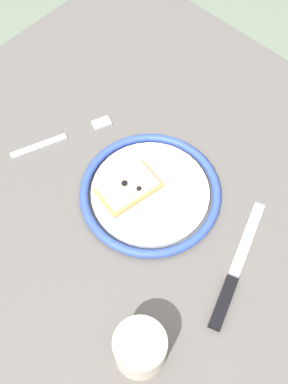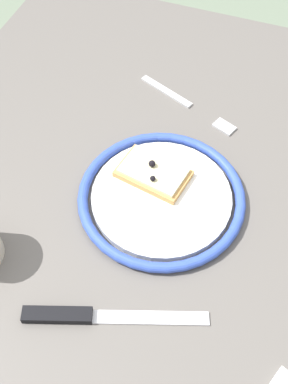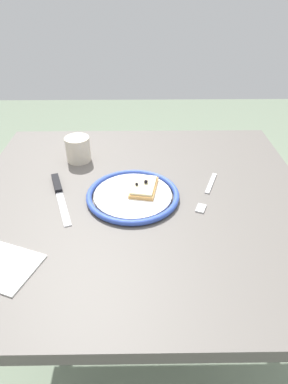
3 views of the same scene
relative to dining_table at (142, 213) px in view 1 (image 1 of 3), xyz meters
name	(u,v)px [view 1 (image 1 of 3)]	position (x,y,z in m)	size (l,w,h in m)	color
ground_plane	(143,308)	(0.00, 0.00, -0.66)	(6.00, 6.00, 0.00)	slate
dining_table	(142,213)	(0.00, 0.00, 0.00)	(0.93, 0.87, 0.76)	#5B5651
plate	(152,191)	(0.02, 0.00, 0.11)	(0.25, 0.25, 0.02)	white
pizza_slice_near	(128,187)	(-0.01, -0.02, 0.12)	(0.08, 0.12, 0.03)	tan
knife	(230,284)	(0.23, -0.04, 0.10)	(0.10, 0.23, 0.01)	silver
fork	(63,137)	(-0.19, -0.02, 0.10)	(0.09, 0.19, 0.00)	silver
cup	(140,349)	(0.20, -0.21, 0.14)	(0.08, 0.08, 0.08)	beige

